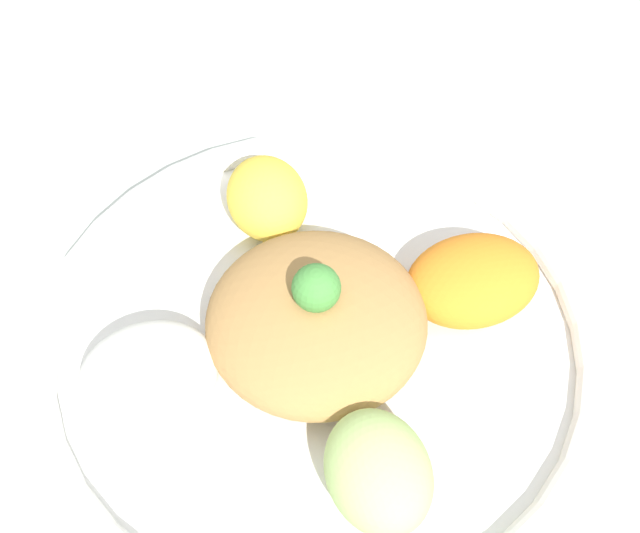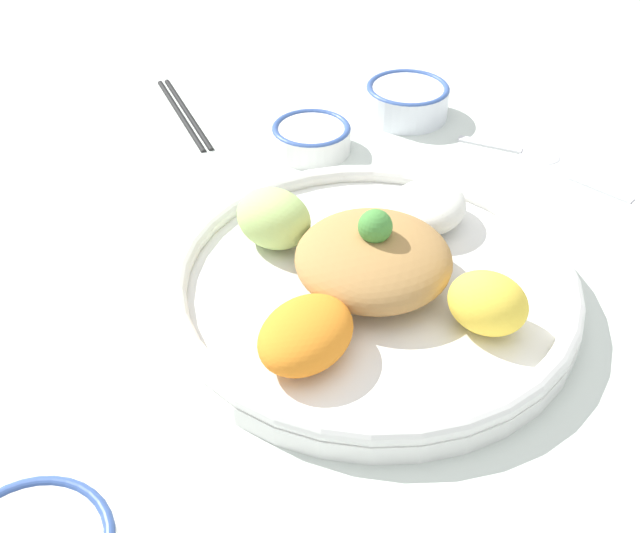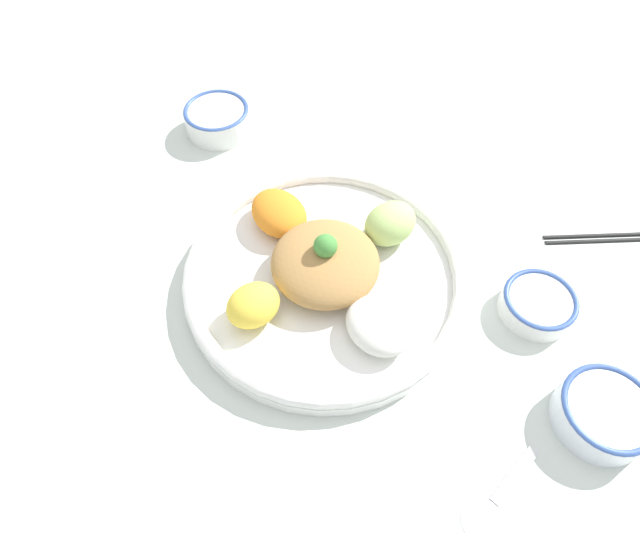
{
  "view_description": "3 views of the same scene",
  "coord_description": "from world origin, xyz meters",
  "px_view_note": "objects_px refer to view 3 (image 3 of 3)",
  "views": [
    {
      "loc": [
        -0.17,
        -0.24,
        0.52
      ],
      "look_at": [
        0.04,
        0.05,
        0.06
      ],
      "focal_mm": 50.0,
      "sensor_mm": 36.0,
      "label": 1
    },
    {
      "loc": [
        0.54,
        0.11,
        0.47
      ],
      "look_at": [
        0.03,
        -0.03,
        0.04
      ],
      "focal_mm": 42.0,
      "sensor_mm": 36.0,
      "label": 2
    },
    {
      "loc": [
        -0.22,
        0.35,
        0.61
      ],
      "look_at": [
        -0.01,
        0.06,
        0.1
      ],
      "focal_mm": 30.0,
      "sensor_mm": 36.0,
      "label": 3
    }
  ],
  "objects_px": {
    "rice_bowl_blue": "(538,304)",
    "chopsticks_pair_near": "(617,237)",
    "salad_platter": "(325,272)",
    "sauce_bowl_red": "(605,413)",
    "sauce_bowl_dark": "(218,118)",
    "serving_spoon_extra": "(493,504)"
  },
  "relations": [
    {
      "from": "sauce_bowl_red",
      "to": "chopsticks_pair_near",
      "type": "bearing_deg",
      "value": -76.17
    },
    {
      "from": "chopsticks_pair_near",
      "to": "sauce_bowl_dark",
      "type": "bearing_deg",
      "value": 156.05
    },
    {
      "from": "rice_bowl_blue",
      "to": "sauce_bowl_dark",
      "type": "relative_size",
      "value": 0.88
    },
    {
      "from": "chopsticks_pair_near",
      "to": "rice_bowl_blue",
      "type": "bearing_deg",
      "value": -142.84
    },
    {
      "from": "salad_platter",
      "to": "sauce_bowl_dark",
      "type": "bearing_deg",
      "value": -24.21
    },
    {
      "from": "salad_platter",
      "to": "sauce_bowl_dark",
      "type": "relative_size",
      "value": 3.49
    },
    {
      "from": "sauce_bowl_red",
      "to": "sauce_bowl_dark",
      "type": "distance_m",
      "value": 0.71
    },
    {
      "from": "sauce_bowl_red",
      "to": "salad_platter",
      "type": "bearing_deg",
      "value": 4.37
    },
    {
      "from": "salad_platter",
      "to": "chopsticks_pair_near",
      "type": "distance_m",
      "value": 0.43
    },
    {
      "from": "salad_platter",
      "to": "rice_bowl_blue",
      "type": "xyz_separation_m",
      "value": [
        -0.25,
        -0.13,
        -0.01
      ]
    },
    {
      "from": "sauce_bowl_dark",
      "to": "serving_spoon_extra",
      "type": "distance_m",
      "value": 0.7
    },
    {
      "from": "salad_platter",
      "to": "chopsticks_pair_near",
      "type": "xyz_separation_m",
      "value": [
        -0.3,
        -0.31,
        -0.02
      ]
    },
    {
      "from": "rice_bowl_blue",
      "to": "chopsticks_pair_near",
      "type": "xyz_separation_m",
      "value": [
        -0.05,
        -0.19,
        -0.02
      ]
    },
    {
      "from": "rice_bowl_blue",
      "to": "serving_spoon_extra",
      "type": "relative_size",
      "value": 0.74
    },
    {
      "from": "sauce_bowl_red",
      "to": "serving_spoon_extra",
      "type": "distance_m",
      "value": 0.17
    },
    {
      "from": "salad_platter",
      "to": "rice_bowl_blue",
      "type": "distance_m",
      "value": 0.28
    },
    {
      "from": "sauce_bowl_dark",
      "to": "serving_spoon_extra",
      "type": "bearing_deg",
      "value": 156.71
    },
    {
      "from": "salad_platter",
      "to": "serving_spoon_extra",
      "type": "relative_size",
      "value": 2.95
    },
    {
      "from": "sauce_bowl_red",
      "to": "sauce_bowl_dark",
      "type": "height_order",
      "value": "sauce_bowl_dark"
    },
    {
      "from": "sauce_bowl_red",
      "to": "rice_bowl_blue",
      "type": "bearing_deg",
      "value": -39.49
    },
    {
      "from": "sauce_bowl_red",
      "to": "chopsticks_pair_near",
      "type": "height_order",
      "value": "sauce_bowl_red"
    },
    {
      "from": "salad_platter",
      "to": "serving_spoon_extra",
      "type": "distance_m",
      "value": 0.34
    }
  ]
}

